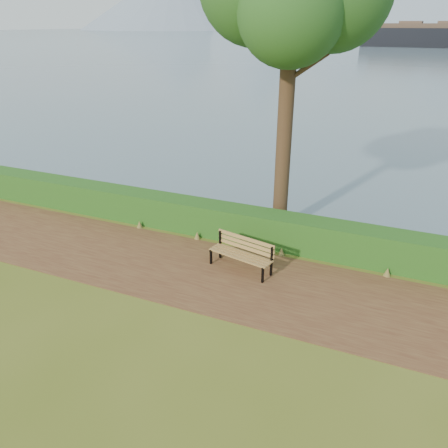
% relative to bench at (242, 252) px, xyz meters
% --- Properties ---
extents(ground, '(140.00, 140.00, 0.00)m').
position_rel_bench_xyz_m(ground, '(-0.82, -0.93, -0.51)').
color(ground, '#525F1B').
rests_on(ground, ground).
extents(path, '(40.00, 3.40, 0.01)m').
position_rel_bench_xyz_m(path, '(-0.82, -0.63, -0.51)').
color(path, '#50291B').
rests_on(path, ground).
extents(hedge, '(32.00, 0.85, 1.00)m').
position_rel_bench_xyz_m(hedge, '(-0.82, 1.67, -0.01)').
color(hedge, '#1B4313').
rests_on(hedge, ground).
extents(water, '(700.00, 510.00, 0.00)m').
position_rel_bench_xyz_m(water, '(-0.82, 259.07, -0.51)').
color(water, '#405B67').
rests_on(water, ground).
extents(bench, '(1.85, 0.89, 0.89)m').
position_rel_bench_xyz_m(bench, '(0.00, 0.00, 0.00)').
color(bench, black).
rests_on(bench, ground).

